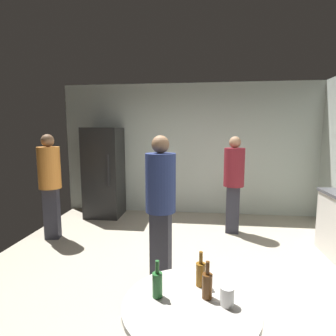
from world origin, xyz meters
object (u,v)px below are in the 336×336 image
at_px(refrigerator, 104,172).
at_px(foreground_table, 190,319).
at_px(beer_bottle_green, 157,284).
at_px(plastic_cup_white, 227,296).
at_px(beer_bottle_brown, 207,285).
at_px(person_in_navy_shirt, 161,198).
at_px(beer_bottle_amber, 201,273).
at_px(person_in_orange_shirt, 50,179).
at_px(person_in_maroon_shirt, 234,177).

relative_size(refrigerator, foreground_table, 2.25).
xyz_separation_m(beer_bottle_green, plastic_cup_white, (0.41, -0.03, -0.03)).
xyz_separation_m(beer_bottle_brown, plastic_cup_white, (0.11, -0.06, -0.03)).
height_order(foreground_table, beer_bottle_brown, beer_bottle_brown).
bearing_deg(person_in_navy_shirt, beer_bottle_amber, 28.44).
height_order(refrigerator, person_in_orange_shirt, refrigerator).
xyz_separation_m(foreground_table, beer_bottle_brown, (0.10, 0.06, 0.19)).
distance_m(person_in_navy_shirt, person_in_maroon_shirt, 1.90).
height_order(beer_bottle_amber, beer_bottle_green, same).
xyz_separation_m(foreground_table, person_in_maroon_shirt, (0.62, 3.06, 0.33)).
relative_size(foreground_table, beer_bottle_brown, 3.48).
bearing_deg(beer_bottle_amber, refrigerator, 118.76).
bearing_deg(person_in_orange_shirt, foreground_table, 32.13).
xyz_separation_m(beer_bottle_brown, person_in_navy_shirt, (-0.48, 1.38, 0.17)).
relative_size(refrigerator, beer_bottle_brown, 7.83).
height_order(foreground_table, person_in_maroon_shirt, person_in_maroon_shirt).
distance_m(refrigerator, beer_bottle_amber, 4.02).
bearing_deg(person_in_orange_shirt, plastic_cup_white, 34.67).
xyz_separation_m(refrigerator, person_in_orange_shirt, (-0.43, -1.25, 0.09)).
height_order(beer_bottle_amber, beer_bottle_brown, same).
xyz_separation_m(foreground_table, plastic_cup_white, (0.21, 0.01, 0.16)).
bearing_deg(refrigerator, beer_bottle_green, -65.48).
distance_m(plastic_cup_white, person_in_orange_shirt, 3.52).
height_order(beer_bottle_brown, plastic_cup_white, beer_bottle_brown).
bearing_deg(beer_bottle_brown, plastic_cup_white, -26.39).
distance_m(beer_bottle_green, plastic_cup_white, 0.41).
bearing_deg(foreground_table, person_in_maroon_shirt, 78.48).
distance_m(foreground_table, beer_bottle_brown, 0.22).
height_order(beer_bottle_green, plastic_cup_white, beer_bottle_green).
bearing_deg(person_in_orange_shirt, beer_bottle_green, 29.96).
distance_m(beer_bottle_amber, beer_bottle_green, 0.30).
bearing_deg(person_in_navy_shirt, refrigerator, -137.57).
bearing_deg(person_in_navy_shirt, beer_bottle_brown, 28.24).
bearing_deg(person_in_orange_shirt, beer_bottle_amber, 35.09).
xyz_separation_m(beer_bottle_brown, person_in_orange_shirt, (-2.40, 2.40, 0.17)).
relative_size(foreground_table, person_in_maroon_shirt, 0.49).
xyz_separation_m(foreground_table, person_in_orange_shirt, (-2.31, 2.46, 0.36)).
relative_size(person_in_navy_shirt, person_in_maroon_shirt, 1.02).
distance_m(beer_bottle_green, person_in_maroon_shirt, 3.13).
bearing_deg(person_in_maroon_shirt, person_in_navy_shirt, -23.32).
distance_m(person_in_navy_shirt, person_in_orange_shirt, 2.17).
relative_size(beer_bottle_amber, person_in_orange_shirt, 0.14).
bearing_deg(refrigerator, foreground_table, -63.17).
bearing_deg(refrigerator, person_in_navy_shirt, -56.64).
distance_m(refrigerator, person_in_navy_shirt, 2.71).
bearing_deg(beer_bottle_green, beer_bottle_brown, 4.64).
relative_size(beer_bottle_green, plastic_cup_white, 2.09).
bearing_deg(plastic_cup_white, beer_bottle_amber, 129.74).
height_order(person_in_navy_shirt, person_in_orange_shirt, same).
height_order(beer_bottle_green, person_in_orange_shirt, person_in_orange_shirt).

